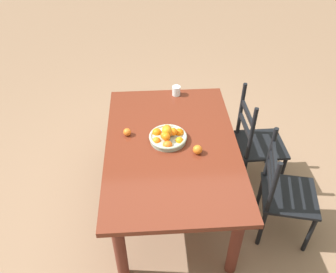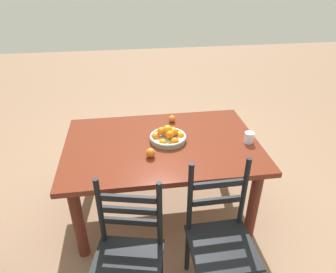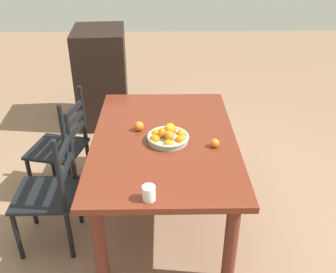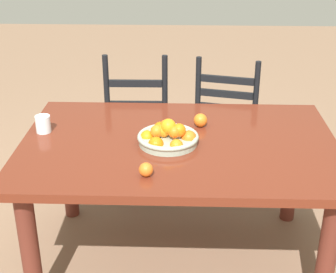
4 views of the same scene
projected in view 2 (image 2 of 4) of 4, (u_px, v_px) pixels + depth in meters
ground_plane at (163, 208)px, 2.91m from camera, size 12.00×12.00×0.00m
dining_table at (162, 153)px, 2.59m from camera, size 1.62×1.07×0.74m
chair_near_window at (128, 258)px, 1.89m from camera, size 0.52×0.52×0.96m
chair_by_cabinet at (220, 240)px, 2.02m from camera, size 0.43×0.43×1.00m
fruit_bowl at (168, 136)px, 2.55m from camera, size 0.31×0.31×0.14m
orange_loose_0 at (172, 119)px, 2.85m from camera, size 0.06×0.06×0.06m
orange_loose_1 at (150, 153)px, 2.34m from camera, size 0.07×0.07×0.07m
drinking_glass at (249, 137)px, 2.52m from camera, size 0.08×0.08×0.09m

